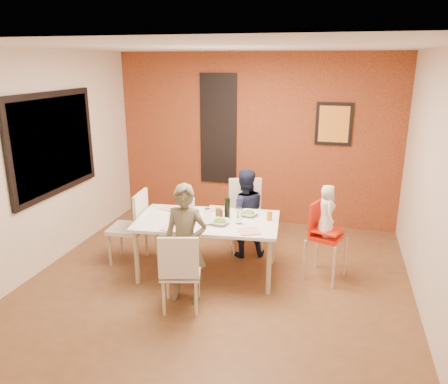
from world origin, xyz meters
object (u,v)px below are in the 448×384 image
(high_chair, at_px, (323,233))
(wine_bottle, at_px, (227,209))
(chair_left, at_px, (133,223))
(paper_towel_roll, at_px, (189,210))
(chair_far, at_px, (246,211))
(toddler, at_px, (327,210))
(dining_table, at_px, (208,224))
(child_near, at_px, (185,244))
(child_far, at_px, (244,213))
(chair_near, at_px, (180,269))

(high_chair, height_order, wine_bottle, wine_bottle)
(chair_left, distance_m, paper_towel_roll, 0.93)
(chair_far, xyz_separation_m, wine_bottle, (-0.06, -0.80, 0.29))
(chair_left, bearing_deg, paper_towel_roll, 72.10)
(toddler, height_order, wine_bottle, toddler)
(chair_left, bearing_deg, chair_far, 117.11)
(dining_table, bearing_deg, paper_towel_roll, -145.77)
(dining_table, xyz_separation_m, wine_bottle, (0.22, 0.09, 0.19))
(high_chair, bearing_deg, child_near, 143.42)
(dining_table, relative_size, child_near, 1.35)
(paper_towel_roll, bearing_deg, child_near, -75.36)
(child_near, height_order, wine_bottle, child_near)
(dining_table, bearing_deg, child_far, 63.97)
(wine_bottle, bearing_deg, child_far, 80.52)
(chair_left, xyz_separation_m, high_chair, (2.41, 0.19, 0.03))
(chair_left, xyz_separation_m, paper_towel_roll, (0.85, -0.20, 0.32))
(chair_far, xyz_separation_m, child_far, (0.03, -0.24, 0.05))
(high_chair, distance_m, wine_bottle, 1.19)
(toddler, bearing_deg, chair_far, 42.61)
(wine_bottle, bearing_deg, toddler, 7.34)
(chair_far, bearing_deg, chair_near, -118.66)
(high_chair, bearing_deg, paper_towel_roll, 123.95)
(chair_near, height_order, paper_towel_roll, paper_towel_roll)
(chair_near, xyz_separation_m, paper_towel_roll, (-0.16, 0.78, 0.36))
(wine_bottle, bearing_deg, chair_far, 85.41)
(toddler, relative_size, paper_towel_roll, 2.13)
(dining_table, distance_m, chair_near, 0.92)
(chair_near, height_order, chair_left, chair_left)
(chair_left, height_order, child_near, child_near)
(child_near, distance_m, toddler, 1.72)
(high_chair, distance_m, child_far, 1.13)
(chair_far, bearing_deg, chair_left, -167.04)
(chair_near, height_order, toddler, toddler)
(dining_table, height_order, toddler, toddler)
(high_chair, bearing_deg, wine_bottle, 118.25)
(chair_near, bearing_deg, chair_left, -58.62)
(dining_table, bearing_deg, child_near, -93.75)
(high_chair, bearing_deg, chair_far, 79.82)
(toddler, height_order, paper_towel_roll, toddler)
(chair_near, distance_m, chair_far, 1.83)
(toddler, bearing_deg, chair_left, 76.98)
(chair_near, xyz_separation_m, child_far, (0.34, 1.56, 0.11))
(child_near, relative_size, paper_towel_roll, 4.56)
(dining_table, height_order, child_near, child_near)
(chair_left, relative_size, child_far, 0.80)
(child_far, bearing_deg, dining_table, 43.00)
(chair_far, distance_m, chair_left, 1.56)
(dining_table, bearing_deg, wine_bottle, 22.61)
(wine_bottle, distance_m, paper_towel_roll, 0.47)
(chair_far, distance_m, wine_bottle, 0.85)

